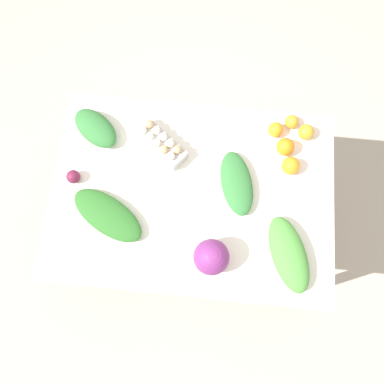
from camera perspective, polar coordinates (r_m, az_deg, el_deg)
ground_plane at (r=2.43m, az=0.00°, el=-5.17°), size 8.00×8.00×0.00m
dining_table at (r=1.79m, az=0.00°, el=-1.11°), size 1.28×0.90×0.76m
cabbage_purple at (r=1.56m, az=2.97°, el=-9.86°), size 0.15×0.15×0.15m
egg_carton at (r=1.73m, az=-4.83°, el=7.52°), size 0.27×0.24×0.09m
greens_bunch_scallion at (r=1.67m, az=-12.73°, el=-3.45°), size 0.39×0.31×0.06m
greens_bunch_kale at (r=1.68m, az=6.81°, el=1.37°), size 0.21×0.33×0.07m
greens_bunch_chard at (r=1.82m, az=-14.47°, el=9.40°), size 0.28×0.26×0.08m
greens_bunch_beet_tops at (r=1.64m, az=14.51°, el=-9.14°), size 0.25×0.36×0.09m
beet_root at (r=1.76m, az=-17.64°, el=2.24°), size 0.06×0.06×0.06m
orange_0 at (r=1.83m, az=16.98°, el=8.74°), size 0.07×0.07×0.07m
orange_1 at (r=1.80m, az=12.63°, el=9.25°), size 0.07×0.07×0.07m
orange_2 at (r=1.84m, az=14.93°, el=10.33°), size 0.06×0.06×0.06m
orange_3 at (r=1.74m, az=14.82°, el=3.88°), size 0.08×0.08×0.08m
orange_4 at (r=1.77m, az=14.04°, el=6.69°), size 0.08×0.08×0.08m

